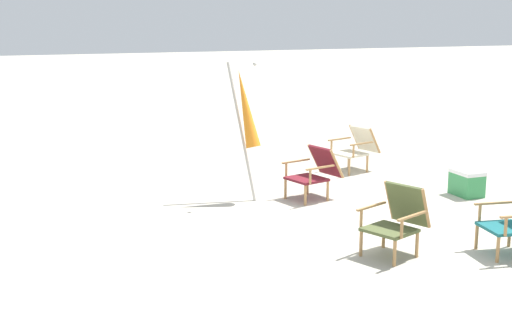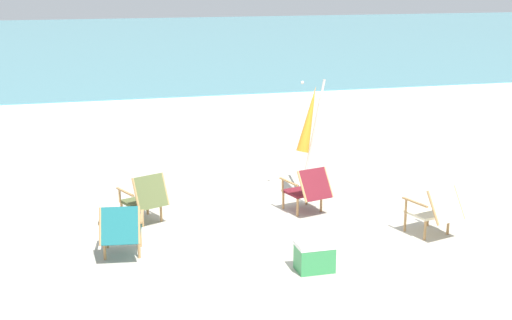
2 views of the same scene
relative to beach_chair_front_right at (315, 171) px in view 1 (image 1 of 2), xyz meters
name	(u,v)px [view 1 (image 1 of 2)]	position (x,y,z in m)	size (l,w,h in m)	color
ground_plane	(370,213)	(-1.03, -0.37, -0.42)	(80.00, 80.00, 0.00)	#B7AF9E
beach_chair_front_right	(315,171)	(0.00, 0.00, 0.00)	(0.75, 0.88, 0.78)	maroon
beach_chair_back_left	(356,147)	(1.48, -1.50, 0.00)	(0.75, 0.88, 0.78)	beige
beach_chair_far_center	(398,218)	(-2.63, 0.20, 0.01)	(0.79, 0.85, 0.81)	#515B33
umbrella_furled_orange	(246,110)	(0.35, 0.98, 0.92)	(0.64, 0.43, 2.06)	#B7B2A8
cooler_box	(467,183)	(-0.68, -2.24, -0.22)	(0.49, 0.35, 0.40)	#338C4C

